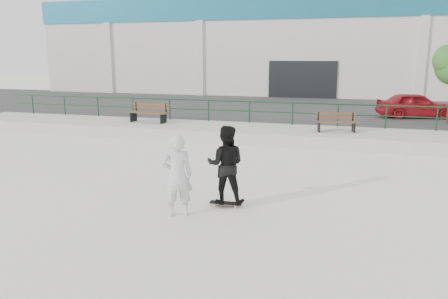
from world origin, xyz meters
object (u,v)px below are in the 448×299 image
(bench_left, at_px, (149,113))
(red_car, at_px, (415,105))
(standing_skater, at_px, (226,165))
(bench_right, at_px, (336,122))
(skateboard, at_px, (226,203))
(seated_skater, at_px, (177,175))

(bench_left, bearing_deg, red_car, 27.72)
(bench_left, relative_size, standing_skater, 1.05)
(bench_right, relative_size, skateboard, 2.24)
(standing_skater, bearing_deg, skateboard, 35.72)
(red_car, height_order, skateboard, red_car)
(red_car, bearing_deg, bench_left, 99.82)
(standing_skater, bearing_deg, bench_left, -64.06)
(bench_left, xyz_separation_m, red_car, (12.29, 5.18, 0.19))
(bench_left, distance_m, skateboard, 11.01)
(bench_left, distance_m, red_car, 13.34)
(bench_left, xyz_separation_m, standing_skater, (6.33, -8.97, 0.10))
(skateboard, relative_size, standing_skater, 0.42)
(bench_right, height_order, standing_skater, standing_skater)
(bench_left, bearing_deg, skateboard, -49.93)
(red_car, bearing_deg, skateboard, 144.11)
(red_car, bearing_deg, standing_skater, 144.11)
(seated_skater, bearing_deg, skateboard, -159.91)
(red_car, relative_size, standing_skater, 1.96)
(skateboard, bearing_deg, red_car, 63.69)
(skateboard, height_order, standing_skater, standing_skater)
(bench_left, bearing_deg, seated_skater, -56.26)
(bench_left, relative_size, bench_right, 1.12)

